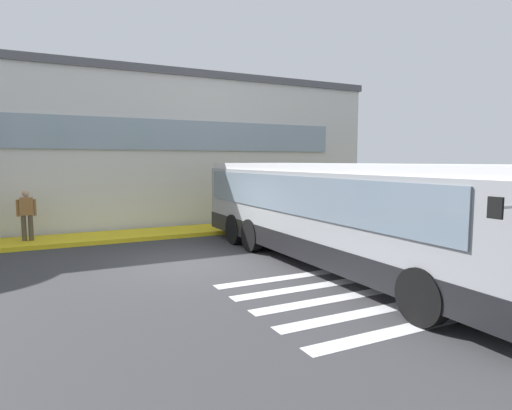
% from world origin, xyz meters
% --- Properties ---
extents(ground_plane, '(80.00, 90.00, 0.02)m').
position_xyz_m(ground_plane, '(0.00, 0.00, -0.01)').
color(ground_plane, '#353538').
rests_on(ground_plane, ground).
extents(bay_paint_stripes, '(4.40, 3.96, 0.01)m').
position_xyz_m(bay_paint_stripes, '(2.00, -4.20, 0.00)').
color(bay_paint_stripes, silver).
rests_on(bay_paint_stripes, ground).
extents(terminal_building, '(23.11, 13.80, 6.47)m').
position_xyz_m(terminal_building, '(-0.68, 11.62, 3.23)').
color(terminal_building, silver).
rests_on(terminal_building, ground).
extents(boarding_curb, '(25.31, 2.00, 0.15)m').
position_xyz_m(boarding_curb, '(0.00, 4.80, 0.07)').
color(boarding_curb, yellow).
rests_on(boarding_curb, ground).
extents(bus_main_foreground, '(3.10, 11.86, 2.70)m').
position_xyz_m(bus_main_foreground, '(3.33, -2.01, 1.34)').
color(bus_main_foreground, gray).
rests_on(bus_main_foreground, ground).
extents(passenger_by_doorway, '(0.59, 0.24, 1.68)m').
position_xyz_m(passenger_by_doorway, '(-4.01, 4.84, 1.08)').
color(passenger_by_doorway, '#4C4233').
rests_on(passenger_by_doorway, boarding_curb).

